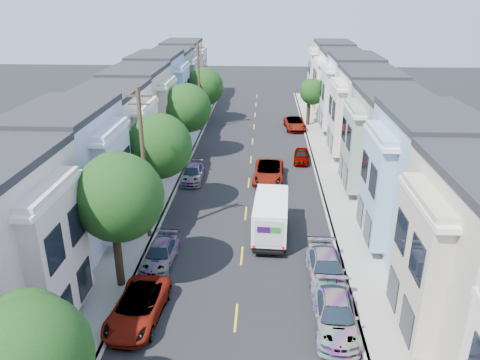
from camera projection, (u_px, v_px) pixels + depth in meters
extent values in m
plane|color=black|center=(242.00, 256.00, 29.27)|extent=(160.00, 160.00, 0.00)
cube|color=black|center=(250.00, 171.00, 43.15)|extent=(12.00, 70.00, 0.02)
cube|color=gray|center=(185.00, 169.00, 43.42)|extent=(0.30, 70.00, 0.15)
cube|color=gray|center=(316.00, 171.00, 42.83)|extent=(0.30, 70.00, 0.15)
cube|color=gray|center=(171.00, 168.00, 43.49)|extent=(2.60, 70.00, 0.15)
cube|color=gray|center=(330.00, 171.00, 42.77)|extent=(2.60, 70.00, 0.15)
cube|color=gold|center=(250.00, 171.00, 43.15)|extent=(0.12, 70.00, 0.01)
cube|color=gray|center=(131.00, 168.00, 43.70)|extent=(5.00, 70.00, 8.50)
cube|color=gray|center=(372.00, 173.00, 42.61)|extent=(5.00, 70.00, 8.50)
sphere|color=#1F5518|center=(25.00, 359.00, 15.02)|extent=(4.17, 4.17, 4.17)
cylinder|color=black|center=(118.00, 257.00, 25.56)|extent=(0.44, 0.44, 3.84)
sphere|color=#1F5518|center=(117.00, 197.00, 24.21)|extent=(4.70, 4.70, 4.70)
cylinder|color=black|center=(157.00, 190.00, 34.62)|extent=(0.44, 0.44, 3.48)
sphere|color=#1F5518|center=(158.00, 146.00, 33.33)|extent=(4.70, 4.70, 4.70)
cylinder|color=black|center=(184.00, 141.00, 46.10)|extent=(0.44, 0.44, 3.33)
sphere|color=#1F5518|center=(186.00, 108.00, 44.85)|extent=(4.70, 4.70, 4.70)
cylinder|color=black|center=(202.00, 111.00, 58.66)|extent=(0.44, 0.44, 2.82)
sphere|color=#1F5518|center=(204.00, 87.00, 57.49)|extent=(4.70, 4.70, 4.70)
cylinder|color=black|center=(308.00, 113.00, 57.04)|extent=(0.44, 0.44, 3.09)
sphere|color=#1F5518|center=(312.00, 92.00, 56.04)|extent=(3.10, 3.10, 3.10)
cylinder|color=#42301E|center=(144.00, 168.00, 29.55)|extent=(0.26, 0.26, 10.00)
cube|color=#42301E|center=(138.00, 96.00, 27.83)|extent=(1.60, 0.12, 0.12)
cylinder|color=#42301E|center=(199.00, 89.00, 53.62)|extent=(0.26, 0.26, 10.00)
cube|color=#42301E|center=(198.00, 47.00, 51.89)|extent=(1.60, 0.12, 0.12)
cube|color=white|center=(271.00, 219.00, 30.26)|extent=(2.16, 3.88, 2.12)
cube|color=white|center=(271.00, 202.00, 32.92)|extent=(2.16, 1.80, 1.95)
cube|color=black|center=(270.00, 229.00, 31.45)|extent=(1.99, 5.57, 0.22)
cube|color=#2D0A51|center=(266.00, 230.00, 28.38)|extent=(0.81, 0.04, 0.40)
cube|color=#198C1E|center=(278.00, 230.00, 28.35)|extent=(0.63, 0.04, 0.40)
cylinder|color=black|center=(255.00, 244.00, 29.80)|extent=(0.25, 0.81, 0.81)
cylinder|color=black|center=(286.00, 245.00, 29.70)|extent=(0.25, 0.81, 0.81)
cylinder|color=black|center=(256.00, 219.00, 33.16)|extent=(0.25, 0.81, 0.81)
cylinder|color=black|center=(284.00, 219.00, 33.07)|extent=(0.25, 0.81, 0.81)
imported|color=black|center=(269.00, 172.00, 40.67)|extent=(2.80, 5.65, 1.54)
imported|color=black|center=(138.00, 308.00, 23.35)|extent=(2.69, 5.26, 1.42)
imported|color=#A7ABBC|center=(160.00, 254.00, 28.24)|extent=(1.91, 4.23, 1.25)
imported|color=#3C0C10|center=(193.00, 174.00, 40.69)|extent=(1.92, 4.32, 1.28)
imported|color=#444748|center=(336.00, 315.00, 22.80)|extent=(2.24, 4.96, 1.46)
imported|color=white|center=(326.00, 269.00, 26.58)|extent=(2.11, 4.89, 1.46)
imported|color=black|center=(301.00, 156.00, 45.12)|extent=(1.74, 3.88, 1.23)
imported|color=black|center=(295.00, 124.00, 55.86)|extent=(2.67, 5.08, 1.36)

